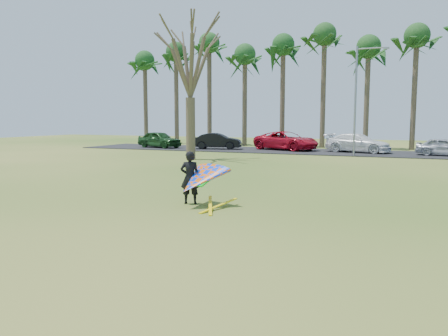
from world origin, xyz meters
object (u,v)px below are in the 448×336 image
at_px(car_2, 286,141).
at_px(kite_flyer, 198,180).
at_px(car_0, 159,139).
at_px(car_3, 358,143).
at_px(car_4, 444,147).
at_px(streetlight, 358,96).
at_px(bare_tree_left, 190,57).
at_px(car_1, 217,141).

bearing_deg(car_2, kite_flyer, -150.25).
bearing_deg(kite_flyer, car_0, 123.86).
xyz_separation_m(car_2, car_3, (6.07, -0.40, -0.05)).
relative_size(car_2, car_3, 1.11).
bearing_deg(car_3, kite_flyer, -170.94).
bearing_deg(kite_flyer, car_4, 70.17).
bearing_deg(car_4, streetlight, 122.63).
bearing_deg(car_4, car_3, 92.68).
bearing_deg(bare_tree_left, car_2, 70.12).
bearing_deg(car_0, streetlight, -82.66).
xyz_separation_m(streetlight, kite_flyer, (-2.50, -21.30, -3.62)).
xyz_separation_m(bare_tree_left, car_4, (16.17, 9.29, -6.20)).
relative_size(streetlight, car_1, 1.84).
relative_size(bare_tree_left, car_1, 2.24).
bearing_deg(car_0, car_1, -72.85).
distance_m(car_1, kite_flyer, 25.68).
height_order(car_0, car_1, car_0).
height_order(bare_tree_left, car_4, bare_tree_left).
height_order(streetlight, kite_flyer, streetlight).
bearing_deg(car_3, car_1, 108.42).
bearing_deg(car_0, car_2, -68.50).
height_order(car_1, kite_flyer, kite_flyer).
relative_size(car_4, kite_flyer, 1.61).
xyz_separation_m(car_1, car_3, (12.11, 0.86, 0.04)).
bearing_deg(car_0, bare_tree_left, -124.60).
distance_m(car_2, car_3, 6.09).
bearing_deg(car_1, car_3, -99.40).
distance_m(car_0, car_3, 18.02).
xyz_separation_m(streetlight, car_3, (-0.22, 3.29, -3.65)).
height_order(car_1, car_2, car_2).
xyz_separation_m(streetlight, car_0, (-18.20, 2.10, -3.63)).
xyz_separation_m(car_0, car_3, (17.98, 1.19, -0.01)).
height_order(car_4, kite_flyer, kite_flyer).
xyz_separation_m(bare_tree_left, streetlight, (10.16, 7.00, -2.45)).
distance_m(car_4, kite_flyer, 25.08).
xyz_separation_m(car_1, car_4, (18.34, -0.13, -0.06)).
bearing_deg(car_2, bare_tree_left, -178.76).
xyz_separation_m(car_0, car_1, (5.87, 0.33, -0.06)).
relative_size(car_0, car_2, 0.78).
relative_size(streetlight, car_2, 1.38).
bearing_deg(car_4, car_0, 102.20).
height_order(bare_tree_left, car_1, bare_tree_left).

